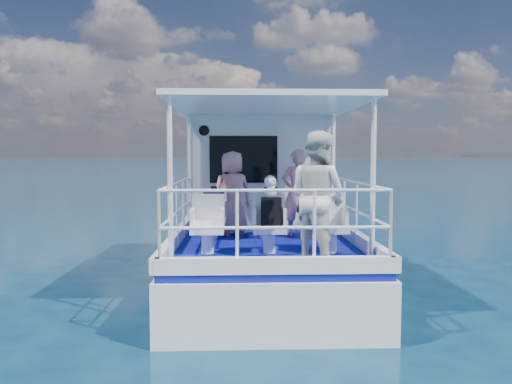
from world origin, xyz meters
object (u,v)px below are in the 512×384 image
passenger_stbd_aft (318,197)px  backpack_center (271,213)px  passenger_port_fwd (232,193)px  panda (270,186)px

passenger_stbd_aft → backpack_center: size_ratio=3.99×
passenger_port_fwd → panda: 1.88m
passenger_port_fwd → panda: size_ratio=4.46×
backpack_center → panda: 0.39m
passenger_port_fwd → backpack_center: bearing=85.6°
passenger_port_fwd → backpack_center: 1.87m
passenger_stbd_aft → backpack_center: passenger_stbd_aft is taller
passenger_port_fwd → panda: (0.57, -1.77, 0.23)m
passenger_port_fwd → passenger_stbd_aft: (1.15, -2.41, 0.12)m
panda → passenger_stbd_aft: bearing=-47.2°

